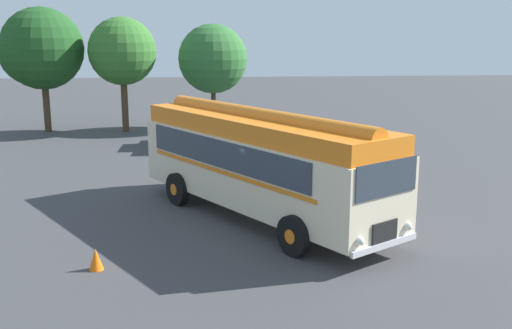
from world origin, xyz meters
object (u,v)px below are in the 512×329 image
Objects in this scene: car_near_left at (181,130)px; car_mid_left at (240,130)px; traffic_cone at (96,259)px; vintage_bus at (260,159)px.

car_mid_left is (3.03, -0.35, 0.00)m from car_near_left.
traffic_cone is at bearing -106.04° from car_mid_left.
vintage_bus is at bearing -76.70° from car_near_left.
vintage_bus is 2.24× the size of car_mid_left.
car_mid_left is at bearing -6.65° from car_near_left.
car_near_left reaches higher than traffic_cone.
car_near_left is at bearing 103.30° from vintage_bus.
vintage_bus is 17.85× the size of traffic_cone.
vintage_bus reaches higher than car_mid_left.
car_mid_left reaches higher than traffic_cone.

